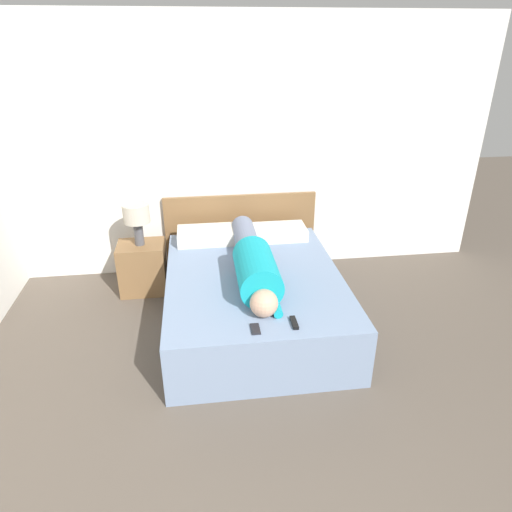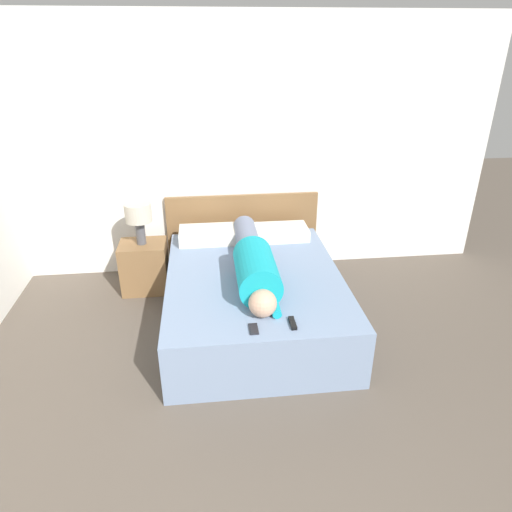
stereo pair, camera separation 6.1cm
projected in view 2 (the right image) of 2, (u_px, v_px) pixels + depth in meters
wall_back at (230, 151)px, 4.67m from camera, size 5.57×0.06×2.60m
bed at (254, 299)px, 4.08m from camera, size 1.51×1.95×0.50m
headboard at (243, 232)px, 5.00m from camera, size 1.63×0.04×0.85m
nightstand at (145, 267)px, 4.62m from camera, size 0.46×0.36×0.51m
table_lamp at (138, 215)px, 4.38m from camera, size 0.25×0.25×0.42m
person_lying at (254, 263)px, 3.85m from camera, size 0.34×1.61×0.34m
pillow_near_headboard at (211, 235)px, 4.59m from camera, size 0.62×0.34×0.13m
pillow_second at (278, 232)px, 4.67m from camera, size 0.59×0.34×0.11m
tv_remote at (293, 323)px, 3.28m from camera, size 0.04×0.15×0.02m
cell_phone at (254, 329)px, 3.22m from camera, size 0.06×0.13×0.01m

